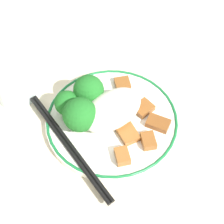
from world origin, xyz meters
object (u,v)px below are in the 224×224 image
Objects in this scene: broccoli_back_center at (67,103)px; chopsticks at (68,144)px; broccoli_back_left at (89,90)px; broccoli_back_right at (80,115)px; drinking_glass at (12,78)px; plate at (112,120)px.

broccoli_back_center reaches higher than chopsticks.
broccoli_back_right reaches higher than broccoli_back_left.
broccoli_back_center is 0.53× the size of drinking_glass.
plate is at bearing 160.72° from broccoli_back_right.
drinking_glass is (0.01, -0.16, 0.03)m from chopsticks.
broccoli_back_right is 0.15m from drinking_glass.
broccoli_back_right is at bearing -19.28° from plate.
broccoli_back_right reaches higher than plate.
drinking_glass is at bearing -58.07° from plate.
broccoli_back_center is 0.07m from chopsticks.
chopsticks is at bearing 54.90° from broccoli_back_center.
broccoli_back_center is at bearing -90.67° from broccoli_back_right.
plate is 3.63× the size of broccoli_back_left.
drinking_glass is (0.05, -0.14, -0.00)m from broccoli_back_right.
broccoli_back_left is (0.01, -0.05, 0.04)m from plate.
plate is 0.08m from broccoli_back_center.
drinking_glass reaches higher than broccoli_back_right.
broccoli_back_right reaches higher than chopsticks.
broccoli_back_center is (0.04, -0.01, -0.01)m from broccoli_back_left.
chopsticks is at bearing 31.32° from broccoli_back_left.
plate is at bearing 121.93° from drinking_glass.
broccoli_back_center is at bearing 115.30° from drinking_glass.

